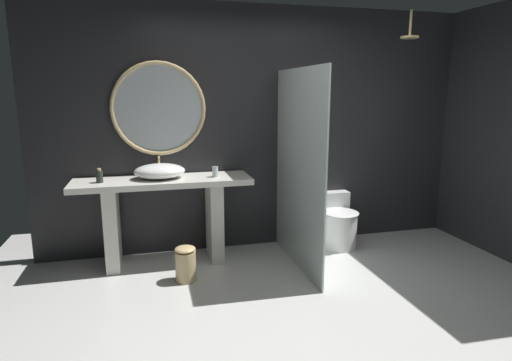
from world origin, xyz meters
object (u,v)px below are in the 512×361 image
Objects in this scene: toilet at (337,223)px; tumbler_cup at (215,172)px; soap_dispenser at (99,176)px; waste_bin at (186,263)px; round_wall_mirror at (159,109)px; vessel_sink at (160,171)px; rain_shower_head at (410,35)px.

tumbler_cup is at bearing -177.55° from toilet.
waste_bin is (0.74, -0.47, -0.76)m from soap_dispenser.
waste_bin is at bearing -127.53° from tumbler_cup.
tumbler_cup is 0.85m from round_wall_mirror.
vessel_sink is 2.04m from toilet.
waste_bin is at bearing -174.07° from rain_shower_head.
soap_dispenser is 0.89m from round_wall_mirror.
vessel_sink is 0.86× the size of toilet.
round_wall_mirror reaches higher than tumbler_cup.
vessel_sink is 0.54m from tumbler_cup.
vessel_sink is 2.84m from rain_shower_head.
tumbler_cup is at bearing 0.20° from soap_dispenser.
soap_dispenser is 0.51× the size of rain_shower_head.
round_wall_mirror is at bearing 101.63° from waste_bin.
toilet reaches higher than waste_bin.
toilet is at bearing 153.06° from rain_shower_head.
round_wall_mirror is at bearing 168.37° from rain_shower_head.
tumbler_cup is 1.53m from toilet.
toilet is at bearing 16.95° from waste_bin.
toilet is (2.48, 0.06, -0.67)m from soap_dispenser.
round_wall_mirror is 1.65× the size of toilet.
vessel_sink reaches higher than waste_bin.
toilet is (-0.57, 0.29, -2.00)m from rain_shower_head.
round_wall_mirror reaches higher than soap_dispenser.
round_wall_mirror is at bearing 151.84° from tumbler_cup.
tumbler_cup is 0.96m from waste_bin.
tumbler_cup is 0.18× the size of toilet.
waste_bin is (0.18, -0.53, -0.77)m from vessel_sink.
rain_shower_head is 3.13m from waste_bin.
soap_dispenser reaches higher than tumbler_cup.
vessel_sink is at bearing 6.15° from soap_dispenser.
vessel_sink is at bearing -179.92° from toilet.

